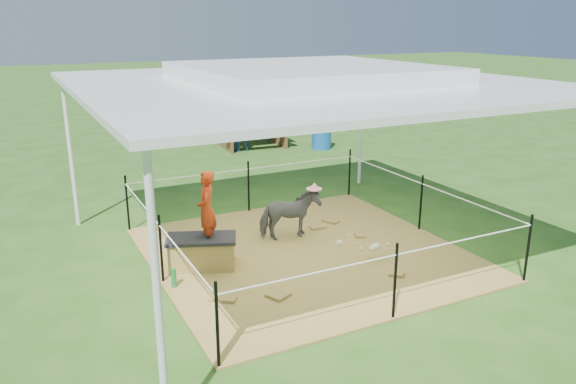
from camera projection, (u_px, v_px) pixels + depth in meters
name	position (u px, v px, depth m)	size (l,w,h in m)	color
ground	(305.00, 254.00, 8.78)	(90.00, 90.00, 0.00)	#2D5919
hay_patch	(305.00, 253.00, 8.78)	(4.60, 4.60, 0.03)	brown
canopy_tent	(307.00, 80.00, 8.00)	(6.30, 6.30, 2.90)	silver
rope_fence	(306.00, 215.00, 8.60)	(4.54, 4.54, 1.00)	black
straw_bale	(202.00, 254.00, 8.19)	(0.94, 0.47, 0.42)	olive
dark_cloth	(201.00, 239.00, 8.12)	(1.00, 0.52, 0.05)	black
woman	(206.00, 203.00, 8.01)	(0.41, 0.27, 1.13)	red
green_bottle	(174.00, 278.00, 7.59)	(0.07, 0.07, 0.26)	#1B7A30
pony	(290.00, 215.00, 9.21)	(0.45, 0.98, 0.83)	#4F4E54
pink_hat	(290.00, 187.00, 9.07)	(0.26, 0.26, 0.12)	pink
foal	(375.00, 245.00, 8.45)	(0.80, 0.45, 0.45)	beige
trash_barrel	(321.00, 134.00, 15.91)	(0.55, 0.55, 0.86)	#1758AE
picnic_table_near	(251.00, 132.00, 16.22)	(2.06, 1.49, 0.86)	brown
picnic_table_far	(299.00, 117.00, 18.96)	(1.82, 1.32, 0.76)	brown
distant_person	(238.00, 129.00, 15.64)	(0.60, 0.47, 1.24)	#3470C4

